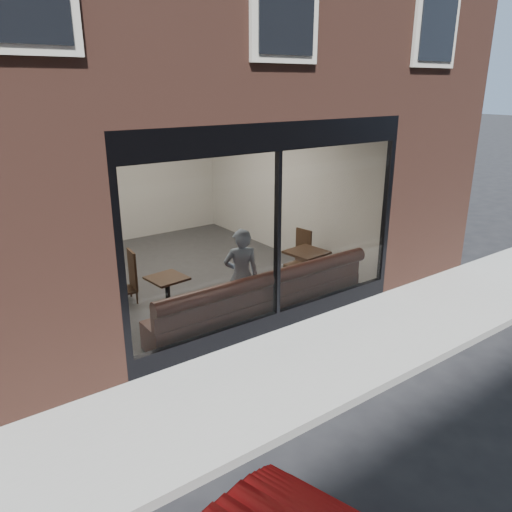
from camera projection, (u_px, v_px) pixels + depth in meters
ground at (376, 389)px, 6.37m from camera, size 120.00×120.00×0.00m
sidewalk_near at (322, 356)px, 7.14m from camera, size 40.00×2.00×0.01m
kerb_near at (379, 387)px, 6.32m from camera, size 40.00×0.10×0.12m
host_building_pier_right at (250, 163)px, 14.05m from camera, size 2.50×12.00×3.20m
host_building_backfill at (83, 161)px, 14.25m from camera, size 5.00×6.00×3.20m
cafe_floor at (187, 274)px, 10.18m from camera, size 6.00×6.00×0.00m
cafe_ceiling at (179, 113)px, 9.15m from camera, size 6.00×6.00×0.00m
cafe_wall_back at (123, 176)px, 11.95m from camera, size 5.00×0.00×5.00m
cafe_wall_left at (50, 217)px, 8.28m from camera, size 0.00×6.00×6.00m
cafe_wall_right at (283, 184)px, 11.06m from camera, size 0.00×6.00×6.00m
storefront_kick at (276, 320)px, 7.89m from camera, size 5.00×0.10×0.30m
storefront_header at (279, 136)px, 6.96m from camera, size 5.00×0.10×0.40m
storefront_mullion at (278, 236)px, 7.43m from camera, size 0.06×0.10×2.50m
storefront_glass at (279, 236)px, 7.41m from camera, size 4.80×0.00×4.80m
banquette at (261, 307)px, 8.17m from camera, size 4.00×0.55×0.45m
person at (241, 276)px, 7.99m from camera, size 0.67×0.57×1.56m
cafe_table_left at (167, 278)px, 8.00m from camera, size 0.62×0.62×0.04m
cafe_table_right at (307, 252)px, 9.24m from camera, size 0.72×0.72×0.04m
cafe_chair_left at (124, 291)px, 8.80m from camera, size 0.44×0.44×0.04m
cafe_chair_right at (297, 265)px, 10.04m from camera, size 0.44×0.44×0.04m
wall_poster at (56, 216)px, 8.07m from camera, size 0.02×0.58×0.78m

